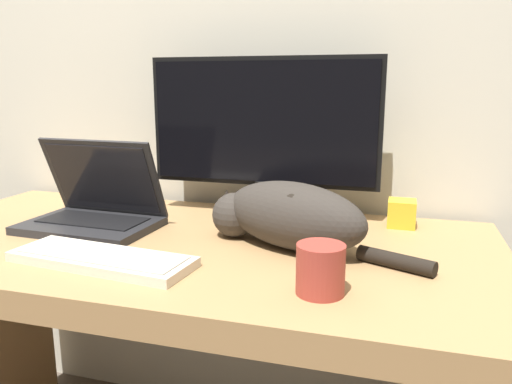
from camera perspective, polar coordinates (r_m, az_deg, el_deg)
name	(u,v)px	position (r m, az deg, el deg)	size (l,w,h in m)	color
wall_back	(237,6)	(1.55, -2.20, 20.50)	(6.40, 0.06, 2.60)	beige
desk	(185,298)	(1.25, -8.17, -11.87)	(1.47, 0.72, 0.72)	#A37A4C
monitor	(263,132)	(1.36, 0.75, 6.88)	(0.64, 0.18, 0.43)	black
laptop	(95,210)	(1.34, -17.97, -1.95)	(0.33, 0.24, 0.22)	#232326
external_keyboard	(102,259)	(1.08, -17.22, -7.30)	(0.40, 0.17, 0.02)	beige
cat	(288,214)	(1.12, 3.65, -2.56)	(0.51, 0.28, 0.15)	#332D28
coffee_mug	(321,269)	(0.89, 7.39, -8.75)	(0.09, 0.09, 0.09)	#9E382D
small_toy	(402,213)	(1.34, 16.31, -2.36)	(0.07, 0.07, 0.07)	gold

